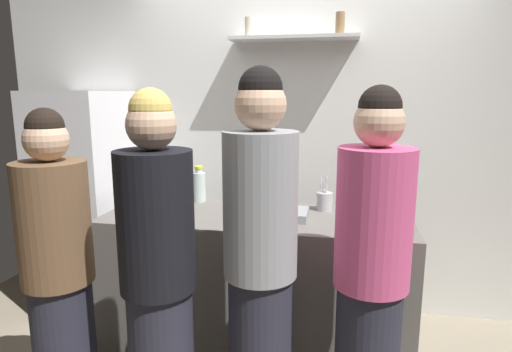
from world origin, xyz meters
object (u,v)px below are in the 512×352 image
object	(u,v)px
baking_pan	(280,214)
utensil_holder	(325,201)
wine_bottle_green_glass	(171,187)
water_bottle_plastic	(199,186)
person_pink_top	(371,276)
wine_bottle_amber_glass	(406,209)
person_blonde	(158,279)
person_grey_hoodie	(260,263)
refrigerator	(86,202)
person_brown_jacket	(59,275)

from	to	relation	value
baking_pan	utensil_holder	world-z (taller)	utensil_holder
wine_bottle_green_glass	water_bottle_plastic	size ratio (longest dim) A/B	1.19
water_bottle_plastic	person_pink_top	bearing A→B (deg)	-38.97
baking_pan	wine_bottle_green_glass	distance (m)	0.84
wine_bottle_amber_glass	person_blonde	world-z (taller)	person_blonde
baking_pan	person_pink_top	distance (m)	0.80
wine_bottle_amber_glass	utensil_holder	bearing A→B (deg)	147.65
utensil_holder	person_grey_hoodie	world-z (taller)	person_grey_hoodie
person_pink_top	person_blonde	distance (m)	0.97
person_grey_hoodie	baking_pan	bearing A→B (deg)	139.00
water_bottle_plastic	person_blonde	distance (m)	1.14
wine_bottle_amber_glass	person_pink_top	xyz separation A→B (m)	(-0.22, -0.54, -0.18)
baking_pan	water_bottle_plastic	xyz separation A→B (m)	(-0.61, 0.29, 0.09)
wine_bottle_green_glass	person_grey_hoodie	bearing A→B (deg)	-48.52
wine_bottle_amber_glass	water_bottle_plastic	size ratio (longest dim) A/B	1.17
utensil_holder	person_grey_hoodie	bearing A→B (deg)	-105.88
refrigerator	wine_bottle_green_glass	distance (m)	0.78
person_pink_top	person_grey_hoodie	size ratio (longest dim) A/B	0.96
person_brown_jacket	person_blonde	xyz separation A→B (m)	(0.55, -0.05, 0.05)
person_grey_hoodie	person_brown_jacket	bearing A→B (deg)	-126.55
baking_pan	person_blonde	size ratio (longest dim) A/B	0.20
person_brown_jacket	person_blonde	size ratio (longest dim) A/B	0.95
wine_bottle_amber_glass	person_brown_jacket	bearing A→B (deg)	-157.94
baking_pan	wine_bottle_amber_glass	world-z (taller)	wine_bottle_amber_glass
refrigerator	person_pink_top	world-z (taller)	person_pink_top
wine_bottle_amber_glass	person_grey_hoodie	bearing A→B (deg)	-139.74
refrigerator	person_pink_top	bearing A→B (deg)	-25.48
baking_pan	person_blonde	world-z (taller)	person_blonde
person_brown_jacket	person_grey_hoodie	xyz separation A→B (m)	(0.99, 0.09, 0.10)
person_blonde	person_grey_hoodie	world-z (taller)	person_grey_hoodie
utensil_holder	person_pink_top	xyz separation A→B (m)	(0.25, -0.84, -0.13)
refrigerator	person_blonde	size ratio (longest dim) A/B	1.00
wine_bottle_green_glass	person_brown_jacket	bearing A→B (deg)	-100.59
wine_bottle_green_glass	person_brown_jacket	world-z (taller)	person_brown_jacket
baking_pan	utensil_holder	size ratio (longest dim) A/B	1.52
utensil_holder	person_blonde	distance (m)	1.26
wine_bottle_amber_glass	person_pink_top	world-z (taller)	person_pink_top
baking_pan	water_bottle_plastic	distance (m)	0.69
utensil_holder	baking_pan	bearing A→B (deg)	-139.73
water_bottle_plastic	person_grey_hoodie	xyz separation A→B (m)	(0.62, -0.97, -0.13)
baking_pan	person_pink_top	xyz separation A→B (m)	(0.51, -0.61, -0.10)
person_pink_top	person_grey_hoodie	distance (m)	0.51
person_blonde	wine_bottle_amber_glass	bearing A→B (deg)	-126.04
refrigerator	person_brown_jacket	distance (m)	1.27
refrigerator	wine_bottle_green_glass	bearing A→B (deg)	-10.05
wine_bottle_green_glass	person_blonde	world-z (taller)	person_blonde
wine_bottle_green_glass	person_brown_jacket	distance (m)	1.04
refrigerator	utensil_holder	bearing A→B (deg)	-4.57
wine_bottle_green_glass	water_bottle_plastic	bearing A→B (deg)	17.33
water_bottle_plastic	person_pink_top	xyz separation A→B (m)	(1.12, -0.91, -0.18)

